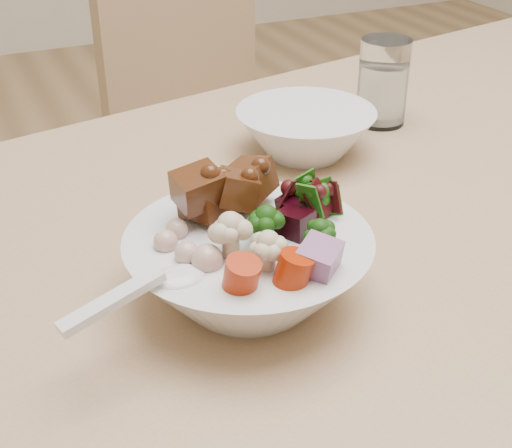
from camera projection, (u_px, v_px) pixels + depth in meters
name	position (u px, v px, depth m)	size (l,w,h in m)	color
dining_table	(472.00, 214.00, 0.90)	(1.60, 1.10, 0.69)	tan
chair_far	(218.00, 132.00, 1.48)	(0.50, 0.50, 0.85)	tan
food_bowl	(250.00, 262.00, 0.62)	(0.21, 0.21, 0.12)	silver
soup_spoon	(162.00, 284.00, 0.54)	(0.13, 0.05, 0.02)	silver
water_glass	(383.00, 85.00, 0.96)	(0.07, 0.07, 0.12)	white
side_bowl	(305.00, 132.00, 0.88)	(0.17, 0.17, 0.06)	silver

